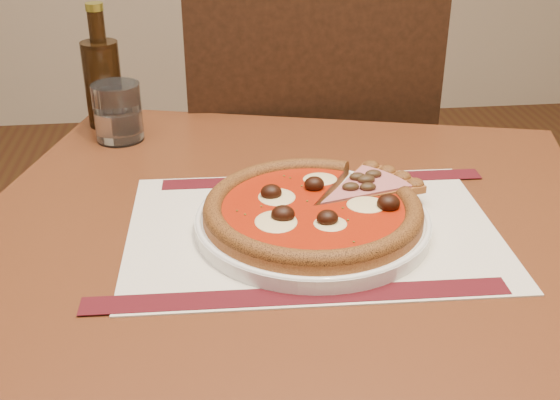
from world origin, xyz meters
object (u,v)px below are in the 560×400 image
Objects in this scene: chair_far at (307,178)px; water_glass at (118,112)px; bottle at (103,79)px; plate at (312,223)px; table at (282,295)px; pizza at (313,209)px.

chair_far is 10.38× the size of water_glass.
plate is at bearing -54.45° from bottle.
water_glass reaches higher than plate.
plate is 3.13× the size of water_glass.
plate reaches higher than table.
water_glass is (-0.23, 0.33, 0.15)m from table.
chair_far is at bearing 77.92° from table.
bottle is (-0.29, 0.41, 0.07)m from plate.
table is 0.58m from chair_far.
plate is (0.04, -0.01, 0.11)m from table.
bottle is at bearing 26.98° from chair_far.
plate is 1.08× the size of pizza.
table is 3.62× the size of pizza.
plate is at bearing 85.61° from chair_far.
bottle reaches higher than pizza.
bottle reaches higher than water_glass.
chair_far is 0.48m from water_glass.
bottle is (-0.03, 0.07, 0.03)m from water_glass.
bottle reaches higher than table.
table is at bearing 165.74° from plate.
table is 4.77× the size of bottle.
pizza is (0.04, -0.01, 0.13)m from table.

